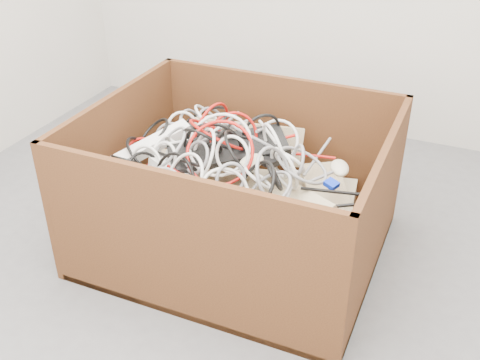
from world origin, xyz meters
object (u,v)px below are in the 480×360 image
at_px(power_strip_right, 179,178).
at_px(cardboard_box, 235,214).
at_px(vga_plug, 332,184).
at_px(power_strip_left, 152,145).

bearing_deg(power_strip_right, cardboard_box, 58.87).
bearing_deg(vga_plug, power_strip_left, -154.30).
xyz_separation_m(power_strip_left, vga_plug, (0.72, 0.02, -0.02)).
height_order(cardboard_box, power_strip_left, cardboard_box).
height_order(power_strip_left, vga_plug, power_strip_left).
height_order(power_strip_left, power_strip_right, power_strip_left).
relative_size(power_strip_left, power_strip_right, 1.14).
distance_m(power_strip_left, vga_plug, 0.72).
distance_m(power_strip_left, power_strip_right, 0.24).
xyz_separation_m(power_strip_left, power_strip_right, (0.19, -0.14, -0.03)).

